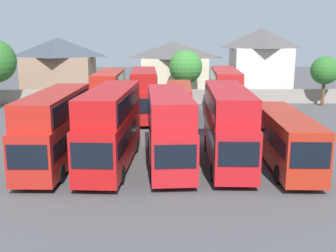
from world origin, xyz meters
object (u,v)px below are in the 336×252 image
object	(u,v)px
bus_5	(285,137)
bus_8	(178,100)
bus_7	(144,92)
house_terrace_right	(260,61)
house_terrace_left	(59,66)
bus_4	(228,122)
bus_1	(56,125)
tree_right_of_lot	(186,67)
tree_left_of_lot	(325,71)
bus_3	(169,125)
house_terrace_centre	(174,67)
bus_2	(111,123)
bus_6	(109,93)
bus_9	(225,91)

from	to	relation	value
bus_5	bus_8	bearing A→B (deg)	-155.68
bus_7	house_terrace_right	size ratio (longest dim) A/B	1.07
house_terrace_left	bus_4	bearing A→B (deg)	-60.27
bus_1	bus_4	xyz separation A→B (m)	(11.43, 0.22, 0.11)
tree_right_of_lot	tree_left_of_lot	bearing A→B (deg)	-15.07
bus_1	bus_3	size ratio (longest dim) A/B	1.06
tree_right_of_lot	house_terrace_centre	bearing A→B (deg)	100.76
bus_8	bus_2	bearing A→B (deg)	-15.26
bus_2	bus_6	bearing A→B (deg)	-168.67
bus_9	bus_1	bearing A→B (deg)	-37.34
bus_8	bus_4	bearing A→B (deg)	12.93
bus_8	house_terrace_right	size ratio (longest dim) A/B	1.18
tree_left_of_lot	bus_7	bearing A→B (deg)	-160.14
bus_2	bus_9	distance (m)	18.40
bus_3	bus_5	size ratio (longest dim) A/B	0.97
bus_6	house_terrace_centre	size ratio (longest dim) A/B	1.01
bus_8	bus_6	bearing A→B (deg)	-87.98
bus_4	bus_6	distance (m)	18.04
bus_9	bus_5	bearing A→B (deg)	9.74
bus_3	house_terrace_right	world-z (taller)	house_terrace_right
house_terrace_centre	tree_right_of_lot	xyz separation A→B (m)	(1.29, -6.77, 0.56)
bus_9	bus_4	bearing A→B (deg)	-3.84
bus_6	bus_3	bearing A→B (deg)	20.55
bus_1	bus_9	world-z (taller)	bus_9
tree_left_of_lot	house_terrace_left	bearing A→B (deg)	162.64
bus_7	bus_8	world-z (taller)	bus_7
bus_5	house_terrace_left	size ratio (longest dim) A/B	1.05
bus_1	tree_left_of_lot	xyz separation A→B (m)	(26.95, 23.25, 1.58)
bus_8	house_terrace_left	distance (m)	25.32
bus_3	house_terrace_left	world-z (taller)	house_terrace_left
bus_5	house_terrace_centre	distance (m)	35.72
bus_9	bus_8	bearing A→B (deg)	-85.65
house_terrace_centre	tree_right_of_lot	size ratio (longest dim) A/B	1.49
bus_3	bus_8	distance (m)	15.64
bus_8	house_terrace_centre	bearing A→B (deg)	-177.67
bus_8	bus_5	bearing A→B (deg)	24.62
bus_9	house_terrace_right	world-z (taller)	house_terrace_right
bus_2	bus_7	bearing A→B (deg)	178.34
bus_4	bus_9	bearing A→B (deg)	174.75
bus_4	bus_6	world-z (taller)	bus_4
house_terrace_centre	tree_right_of_lot	bearing A→B (deg)	-79.24
bus_7	house_terrace_right	distance (m)	23.65
bus_6	bus_9	distance (m)	11.93
bus_4	house_terrace_right	bearing A→B (deg)	165.99
bus_9	house_terrace_centre	distance (m)	19.81
bus_4	house_terrace_right	xyz separation A→B (m)	(9.84, 32.42, 2.03)
bus_2	bus_3	size ratio (longest dim) A/B	1.06
bus_4	bus_7	world-z (taller)	bus_7
bus_1	bus_3	distance (m)	7.50
bus_1	bus_5	distance (m)	15.13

